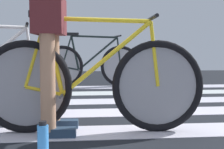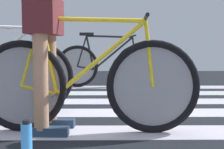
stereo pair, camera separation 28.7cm
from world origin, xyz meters
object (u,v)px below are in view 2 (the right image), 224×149
at_px(bicycle_3_of_3, 107,65).
at_px(cyclist_1_of_3, 46,46).
at_px(water_bottle, 27,140).
at_px(bicycle_1_of_3, 86,83).

bearing_deg(bicycle_3_of_3, cyclist_1_of_3, -104.08).
bearing_deg(water_bottle, bicycle_1_of_3, 62.28).
xyz_separation_m(bicycle_1_of_3, water_bottle, (-0.31, -0.60, -0.28)).
relative_size(cyclist_1_of_3, water_bottle, 4.62).
bearing_deg(bicycle_1_of_3, cyclist_1_of_3, 180.00).
bearing_deg(bicycle_3_of_3, water_bottle, -102.83).
bearing_deg(bicycle_1_of_3, water_bottle, -114.47).
xyz_separation_m(bicycle_1_of_3, bicycle_3_of_3, (0.13, 3.16, 0.00)).
relative_size(bicycle_3_of_3, water_bottle, 7.73).
bearing_deg(water_bottle, bicycle_3_of_3, 83.22).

